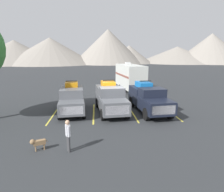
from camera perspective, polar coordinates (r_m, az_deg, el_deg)
The scene contains 12 objects.
ground_plane at distance 15.99m, azimuth 0.38°, elevation -5.20°, with size 240.00×240.00×0.00m, color #2D3033.
pickup_truck_a at distance 16.65m, azimuth -11.85°, elevation -0.65°, with size 2.51×5.39×2.56m.
pickup_truck_b at distance 16.17m, azimuth -0.48°, elevation -0.55°, with size 2.59×5.49×2.64m.
pickup_truck_c at distance 16.54m, azimuth 10.77°, elevation -0.54°, with size 2.65×5.80×2.56m.
lot_stripe_a at distance 16.60m, azimuth -16.81°, elevation -5.07°, with size 0.12×5.50×0.01m, color gold.
lot_stripe_b at distance 16.22m, azimuth -5.47°, elevation -4.99°, with size 0.12×5.50×0.01m, color gold.
lot_stripe_c at distance 16.49m, azimuth 5.95°, elevation -4.71°, with size 0.12×5.50×0.01m, color gold.
lot_stripe_d at distance 17.38m, azimuth 16.59°, elevation -4.28°, with size 0.12×5.50×0.01m, color gold.
camper_trailer_a at distance 25.59m, azimuth 5.34°, elevation 5.92°, with size 3.15×8.10×3.73m.
person_a at distance 9.94m, azimuth -12.95°, elevation -10.87°, with size 0.28×0.35×1.67m.
dog at distance 10.71m, azimuth -21.36°, elevation -12.79°, with size 0.82×0.46×0.65m.
mountain_ridge at distance 99.38m, azimuth -3.73°, elevation 13.48°, with size 148.36×51.26×17.80m.
Camera 1 is at (-1.35, -15.18, 4.84)m, focal length 30.73 mm.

